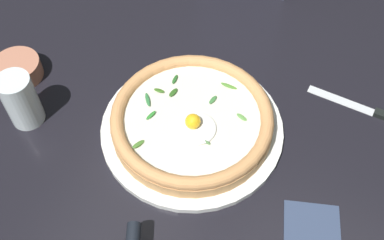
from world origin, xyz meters
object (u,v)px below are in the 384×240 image
pizza (192,120)px  table_knife (382,115)px  drinking_glass (22,103)px  side_bowl (18,69)px

pizza → table_knife: size_ratio=1.32×
table_knife → drinking_glass: 0.67m
pizza → table_knife: 0.36m
pizza → drinking_glass: drinking_glass is taller
table_knife → drinking_glass: drinking_glass is taller
side_bowl → drinking_glass: size_ratio=0.85×
side_bowl → drinking_glass: 0.12m
pizza → side_bowl: pizza is taller
pizza → side_bowl: size_ratio=3.18×
side_bowl → table_knife: size_ratio=0.42×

